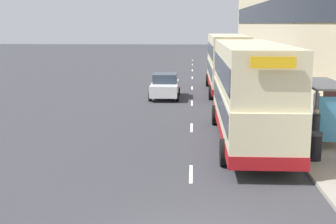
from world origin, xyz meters
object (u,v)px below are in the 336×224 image
object	(u,v)px
bus_shelter	(327,101)
car_0	(165,86)
pedestrian_at_shelter	(306,102)
pedestrian_4	(316,104)
pedestrian_1	(315,129)
pedestrian_2	(326,110)
double_decker_bus_near	(250,91)
double_decker_bus_ahead	(227,62)
litter_bin	(315,146)

from	to	relation	value
bus_shelter	car_0	size ratio (longest dim) A/B	0.98
pedestrian_at_shelter	pedestrian_4	size ratio (longest dim) A/B	1.01
pedestrian_1	pedestrian_2	size ratio (longest dim) A/B	0.99
double_decker_bus_near	double_decker_bus_ahead	size ratio (longest dim) A/B	1.02
pedestrian_2	litter_bin	distance (m)	6.03
pedestrian_4	pedestrian_1	bearing A→B (deg)	-104.62
double_decker_bus_ahead	pedestrian_at_shelter	size ratio (longest dim) A/B	6.63
pedestrian_4	double_decker_bus_near	bearing A→B (deg)	-131.61
bus_shelter	pedestrian_4	bearing A→B (deg)	80.63
bus_shelter	litter_bin	world-z (taller)	bus_shelter
bus_shelter	double_decker_bus_near	bearing A→B (deg)	-178.35
car_0	pedestrian_4	bearing A→B (deg)	137.03
bus_shelter	car_0	distance (m)	14.49
pedestrian_1	litter_bin	size ratio (longest dim) A/B	1.59
car_0	pedestrian_1	bearing A→B (deg)	116.05
pedestrian_at_shelter	pedestrian_1	distance (m)	6.82
car_0	pedestrian_4	size ratio (longest dim) A/B	2.64
pedestrian_1	double_decker_bus_ahead	bearing A→B (deg)	97.97
pedestrian_at_shelter	litter_bin	world-z (taller)	pedestrian_at_shelter
double_decker_bus_near	litter_bin	xyz separation A→B (m)	(2.08, -2.96, -1.62)
pedestrian_1	litter_bin	xyz separation A→B (m)	(-0.36, -1.40, -0.32)
pedestrian_2	pedestrian_4	bearing A→B (deg)	89.97
double_decker_bus_ahead	pedestrian_4	distance (m)	11.42
car_0	pedestrian_at_shelter	world-z (taller)	pedestrian_at_shelter
double_decker_bus_ahead	pedestrian_2	xyz separation A→B (m)	(3.93, -12.45, -1.28)
double_decker_bus_ahead	car_0	xyz separation A→B (m)	(-4.46, -2.82, -1.44)
double_decker_bus_ahead	pedestrian_4	bearing A→B (deg)	-69.71
bus_shelter	pedestrian_4	distance (m)	4.59
double_decker_bus_ahead	pedestrian_at_shelter	xyz separation A→B (m)	(3.55, -10.02, -1.31)
double_decker_bus_near	litter_bin	distance (m)	3.96
pedestrian_4	pedestrian_at_shelter	bearing A→B (deg)	121.70
pedestrian_2	car_0	bearing A→B (deg)	131.08
double_decker_bus_ahead	car_0	world-z (taller)	double_decker_bus_ahead
pedestrian_at_shelter	pedestrian_1	world-z (taller)	pedestrian_1
pedestrian_at_shelter	pedestrian_2	distance (m)	2.45
double_decker_bus_near	litter_bin	bearing A→B (deg)	-54.99
double_decker_bus_near	pedestrian_4	xyz separation A→B (m)	(4.03, 4.54, -1.32)
pedestrian_4	double_decker_bus_ahead	bearing A→B (deg)	110.29
car_0	pedestrian_1	xyz separation A→B (m)	(6.80, -13.92, 0.15)
double_decker_bus_near	double_decker_bus_ahead	bearing A→B (deg)	89.63
double_decker_bus_ahead	litter_bin	size ratio (longest dim) A/B	10.36
pedestrian_at_shelter	pedestrian_1	bearing A→B (deg)	-100.21
double_decker_bus_ahead	pedestrian_1	xyz separation A→B (m)	(2.34, -16.74, -1.29)
bus_shelter	pedestrian_2	size ratio (longest dim) A/B	2.48
double_decker_bus_near	car_0	size ratio (longest dim) A/B	2.59
pedestrian_at_shelter	pedestrian_4	xyz separation A→B (m)	(0.38, -0.62, -0.01)
double_decker_bus_ahead	car_0	bearing A→B (deg)	-147.69
car_0	pedestrian_at_shelter	distance (m)	10.77
pedestrian_at_shelter	litter_bin	bearing A→B (deg)	-100.98
pedestrian_2	pedestrian_4	world-z (taller)	pedestrian_2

